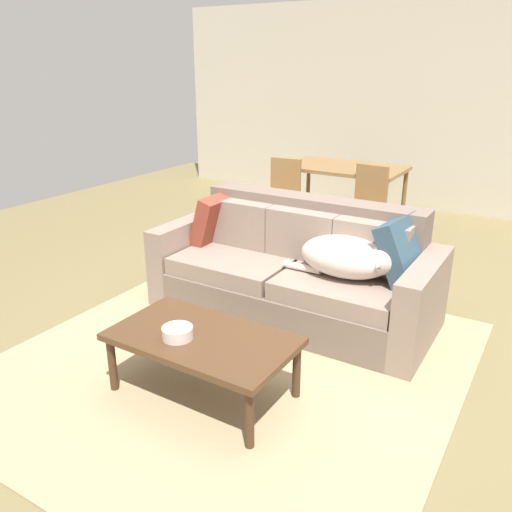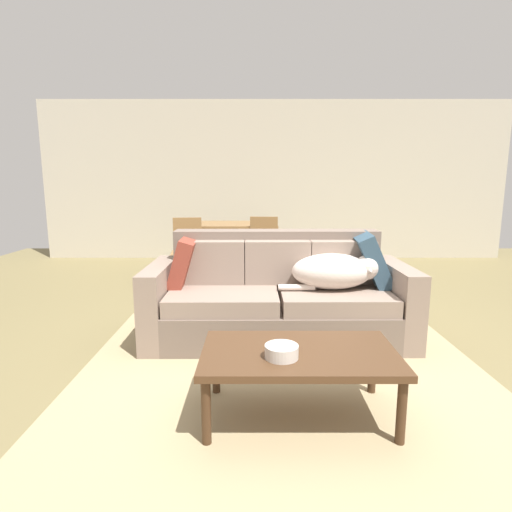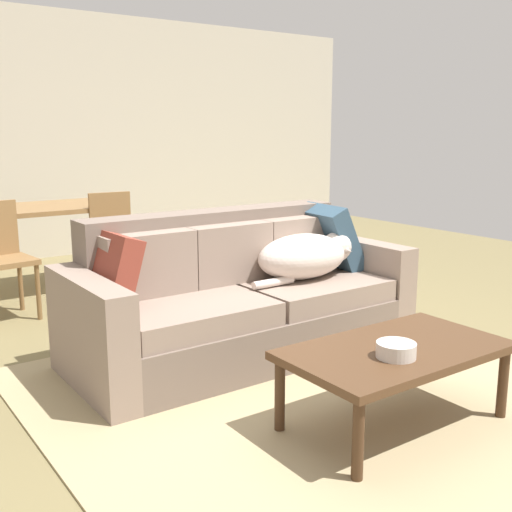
% 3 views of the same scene
% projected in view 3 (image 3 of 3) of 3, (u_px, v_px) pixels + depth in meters
% --- Properties ---
extents(ground_plane, '(10.00, 10.00, 0.00)m').
position_uv_depth(ground_plane, '(271.00, 355.00, 3.96)').
color(ground_plane, olive).
extents(back_partition, '(8.00, 0.12, 2.70)m').
position_uv_depth(back_partition, '(59.00, 136.00, 6.90)').
color(back_partition, beige).
rests_on(back_partition, ground).
extents(area_rug, '(2.89, 2.98, 0.01)m').
position_uv_depth(area_rug, '(332.00, 399.00, 3.30)').
color(area_rug, tan).
rests_on(area_rug, ground).
extents(couch, '(2.20, 0.94, 0.90)m').
position_uv_depth(couch, '(238.00, 301.00, 3.96)').
color(couch, '#716055').
rests_on(couch, ground).
extents(dog_on_left_cushion, '(0.84, 0.40, 0.30)m').
position_uv_depth(dog_on_left_cushion, '(306.00, 256.00, 4.09)').
color(dog_on_left_cushion, beige).
rests_on(dog_on_left_cushion, couch).
extents(throw_pillow_by_left_arm, '(0.25, 0.43, 0.44)m').
position_uv_depth(throw_pillow_by_left_arm, '(111.00, 271.00, 3.47)').
color(throw_pillow_by_left_arm, brown).
rests_on(throw_pillow_by_left_arm, couch).
extents(throw_pillow_by_right_arm, '(0.36, 0.50, 0.48)m').
position_uv_depth(throw_pillow_by_right_arm, '(330.00, 238.00, 4.40)').
color(throw_pillow_by_right_arm, '#314B5F').
rests_on(throw_pillow_by_right_arm, couch).
extents(coffee_table, '(1.09, 0.62, 0.40)m').
position_uv_depth(coffee_table, '(395.00, 356.00, 2.95)').
color(coffee_table, '#4E321E').
rests_on(coffee_table, ground).
extents(bowl_on_coffee_table, '(0.18, 0.18, 0.07)m').
position_uv_depth(bowl_on_coffee_table, '(396.00, 350.00, 2.80)').
color(bowl_on_coffee_table, silver).
rests_on(bowl_on_coffee_table, coffee_table).
extents(dining_table, '(1.37, 0.82, 0.76)m').
position_uv_depth(dining_table, '(38.00, 215.00, 5.41)').
color(dining_table, olive).
rests_on(dining_table, ground).
extents(dining_chair_near_left, '(0.45, 0.45, 0.89)m').
position_uv_depth(dining_chair_near_left, '(1.00, 253.00, 4.67)').
color(dining_chair_near_left, olive).
rests_on(dining_chair_near_left, ground).
extents(dining_chair_near_right, '(0.43, 0.43, 0.89)m').
position_uv_depth(dining_chair_near_right, '(115.00, 239.00, 5.29)').
color(dining_chair_near_right, olive).
rests_on(dining_chair_near_right, ground).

